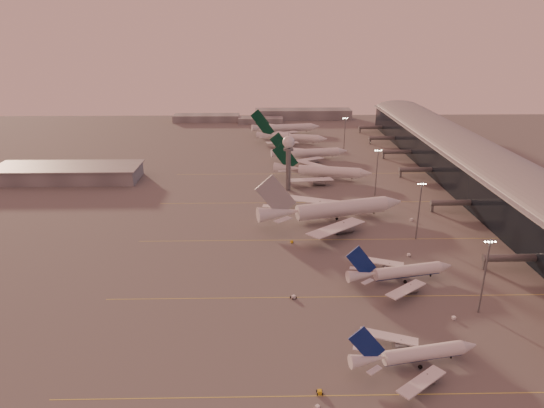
{
  "coord_description": "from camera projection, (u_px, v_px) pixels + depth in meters",
  "views": [
    {
      "loc": [
        -8.83,
        -127.98,
        83.97
      ],
      "look_at": [
        -4.7,
        70.02,
        10.44
      ],
      "focal_mm": 32.0,
      "sensor_mm": 36.0,
      "label": 1
    }
  ],
  "objects": [
    {
      "name": "mast_b",
      "position": [
        419.0,
        208.0,
        197.19
      ],
      "size": [
        3.6,
        0.56,
        25.0
      ],
      "color": "slate",
      "rests_on": "ground"
    },
    {
      "name": "narrowbody_near",
      "position": [
        414.0,
        356.0,
        126.05
      ],
      "size": [
        36.28,
        28.69,
        14.3
      ],
      "color": "white",
      "rests_on": "ground"
    },
    {
      "name": "taxiway_markings",
      "position": [
        356.0,
        238.0,
        202.42
      ],
      "size": [
        180.0,
        185.25,
        0.02
      ],
      "color": "#E1D74F",
      "rests_on": "ground"
    },
    {
      "name": "gsv_tug_far",
      "position": [
        325.0,
        204.0,
        239.13
      ],
      "size": [
        3.92,
        4.5,
        1.1
      ],
      "color": "white",
      "rests_on": "ground"
    },
    {
      "name": "greentail_a",
      "position": [
        322.0,
        173.0,
        278.24
      ],
      "size": [
        56.6,
        45.24,
        20.83
      ],
      "color": "white",
      "rests_on": "ground"
    },
    {
      "name": "gsv_catering_b",
      "position": [
        412.0,
        216.0,
        220.08
      ],
      "size": [
        5.74,
        4.19,
        4.31
      ],
      "color": "white",
      "rests_on": "ground"
    },
    {
      "name": "mast_c",
      "position": [
        377.0,
        170.0,
        248.64
      ],
      "size": [
        3.6,
        0.56,
        25.0
      ],
      "color": "slate",
      "rests_on": "ground"
    },
    {
      "name": "gsv_tug_mid",
      "position": [
        293.0,
        297.0,
        157.81
      ],
      "size": [
        3.81,
        4.28,
        1.05
      ],
      "color": "white",
      "rests_on": "ground"
    },
    {
      "name": "widebody_white",
      "position": [
        333.0,
        212.0,
        218.6
      ],
      "size": [
        68.91,
        54.5,
        24.79
      ],
      "color": "white",
      "rests_on": "ground"
    },
    {
      "name": "gsv_tug_near",
      "position": [
        320.0,
        392.0,
        117.09
      ],
      "size": [
        2.2,
        3.48,
        0.97
      ],
      "color": "yellow",
      "rests_on": "ground"
    },
    {
      "name": "gsv_truck_b",
      "position": [
        410.0,
        254.0,
        186.6
      ],
      "size": [
        5.66,
        3.13,
        2.16
      ],
      "color": "white",
      "rests_on": "ground"
    },
    {
      "name": "hangar",
      "position": [
        68.0,
        173.0,
        276.72
      ],
      "size": [
        82.0,
        27.0,
        8.5
      ],
      "color": "slate",
      "rests_on": "ground"
    },
    {
      "name": "mast_d",
      "position": [
        345.0,
        133.0,
        332.96
      ],
      "size": [
        3.6,
        0.56,
        25.0
      ],
      "color": "slate",
      "rests_on": "ground"
    },
    {
      "name": "gsv_catering_a",
      "position": [
        455.0,
        314.0,
        146.23
      ],
      "size": [
        5.22,
        3.39,
        3.95
      ],
      "color": "white",
      "rests_on": "ground"
    },
    {
      "name": "gsv_tug_hangar",
      "position": [
        341.0,
        175.0,
        286.75
      ],
      "size": [
        4.23,
        3.66,
        1.04
      ],
      "color": "#56585B",
      "rests_on": "ground"
    },
    {
      "name": "mast_a",
      "position": [
        485.0,
        273.0,
        145.7
      ],
      "size": [
        3.6,
        0.56,
        25.0
      ],
      "color": "slate",
      "rests_on": "ground"
    },
    {
      "name": "distant_horizon",
      "position": [
        274.0,
        116.0,
        452.79
      ],
      "size": [
        165.0,
        37.5,
        9.0
      ],
      "color": "slate",
      "rests_on": "ground"
    },
    {
      "name": "gsv_truck_d",
      "position": [
        262.0,
        184.0,
        268.32
      ],
      "size": [
        4.24,
        6.08,
        2.32
      ],
      "color": "white",
      "rests_on": "ground"
    },
    {
      "name": "terminal",
      "position": [
        487.0,
        175.0,
        250.98
      ],
      "size": [
        57.0,
        362.0,
        23.04
      ],
      "color": "black",
      "rests_on": "ground"
    },
    {
      "name": "ground",
      "position": [
        292.0,
        314.0,
        149.35
      ],
      "size": [
        700.0,
        700.0,
        0.0
      ],
      "primitive_type": "plane",
      "color": "#565353",
      "rests_on": "ground"
    },
    {
      "name": "greentail_d",
      "position": [
        286.0,
        129.0,
        394.82
      ],
      "size": [
        57.08,
        45.73,
        20.86
      ],
      "color": "white",
      "rests_on": "ground"
    },
    {
      "name": "gsv_truck_c",
      "position": [
        293.0,
        241.0,
        197.95
      ],
      "size": [
        5.33,
        3.26,
        2.02
      ],
      "color": "yellow",
      "rests_on": "ground"
    },
    {
      "name": "narrowbody_mid",
      "position": [
        400.0,
        274.0,
        167.27
      ],
      "size": [
        39.63,
        31.3,
        15.67
      ],
      "color": "white",
      "rests_on": "ground"
    },
    {
      "name": "radar_tower",
      "position": [
        288.0,
        152.0,
        254.63
      ],
      "size": [
        6.4,
        6.4,
        31.1
      ],
      "color": "slate",
      "rests_on": "ground"
    },
    {
      "name": "greentail_b",
      "position": [
        310.0,
        154.0,
        319.82
      ],
      "size": [
        52.16,
        41.83,
        19.03
      ],
      "color": "white",
      "rests_on": "ground"
    },
    {
      "name": "greentail_c",
      "position": [
        292.0,
        139.0,
        361.75
      ],
      "size": [
        53.46,
        42.7,
        19.7
      ],
      "color": "white",
      "rests_on": "ground"
    },
    {
      "name": "gsv_truck_a",
      "position": [
        319.0,
        405.0,
        112.49
      ],
      "size": [
        5.14,
        4.3,
        2.02
      ],
      "color": "white",
      "rests_on": "ground"
    }
  ]
}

